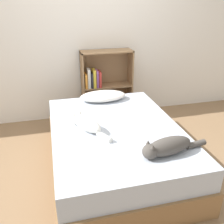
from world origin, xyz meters
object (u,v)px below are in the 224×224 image
Objects in this scene: cat_dark at (167,147)px; pillow at (103,96)px; bed at (115,147)px; cat_light at (85,123)px; bookshelf at (104,83)px.

pillow is at bearing -87.50° from cat_dark.
cat_dark is at bearing -78.77° from pillow.
bed is 0.78m from pillow.
cat_dark reaches higher than cat_light.
bed is at bearing -92.29° from pillow.
cat_light is at bearing -54.60° from cat_dark.
bookshelf is at bearing -94.71° from cat_dark.
cat_light is at bearing -110.40° from bookshelf.
bookshelf reaches higher than pillow.
bookshelf reaches higher than bed.
cat_dark is 0.62× the size of bookshelf.
cat_dark is (0.29, -0.58, 0.32)m from bed.
cat_light reaches higher than bed.
bookshelf is (0.13, 0.53, -0.02)m from pillow.
pillow is 1.13× the size of cat_light.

